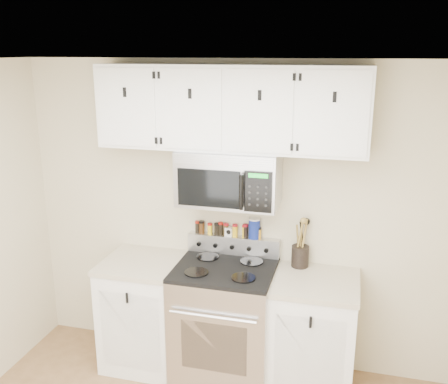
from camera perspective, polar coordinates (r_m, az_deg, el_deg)
name	(u,v)px	position (r m, az deg, el deg)	size (l,w,h in m)	color
back_wall	(235,217)	(4.05, 1.23, -2.92)	(3.50, 0.01, 2.50)	#BAAF8C
ceiling	(139,66)	(2.17, -9.71, 14.00)	(3.50, 3.50, 0.01)	white
range	(225,321)	(4.09, 0.09, -14.51)	(0.76, 0.65, 1.10)	#B7B7BA
base_cabinet_left	(145,311)	(4.32, -8.97, -13.31)	(0.64, 0.62, 0.92)	white
base_cabinet_right	(313,334)	(4.03, 10.09, -15.72)	(0.64, 0.62, 0.92)	white
microwave	(229,178)	(3.76, 0.59, 1.65)	(0.76, 0.44, 0.42)	#9E9EA3
upper_cabinets	(230,108)	(3.69, 0.70, 9.59)	(2.00, 0.35, 0.62)	white
utensil_crock	(300,255)	(3.97, 8.70, -7.08)	(0.14, 0.14, 0.39)	black
kitchen_timer	(229,232)	(4.06, 0.62, -4.54)	(0.06, 0.05, 0.07)	silver
salt_canister	(254,228)	(4.00, 3.48, -4.16)	(0.09, 0.09, 0.17)	navy
spice_jar_0	(197,227)	(4.13, -3.06, -4.01)	(0.04, 0.04, 0.10)	black
spice_jar_1	(202,227)	(4.12, -2.56, -4.03)	(0.05, 0.05, 0.11)	#432710
spice_jar_2	(210,229)	(4.10, -1.63, -4.20)	(0.04, 0.04, 0.09)	yellow
spice_jar_3	(217,229)	(4.08, -0.81, -4.23)	(0.05, 0.05, 0.10)	black
spice_jar_4	(221,229)	(4.07, -0.38, -4.21)	(0.04, 0.04, 0.11)	black
spice_jar_5	(226,229)	(4.06, 0.24, -4.30)	(0.04, 0.04, 0.10)	#453210
spice_jar_6	(235,230)	(4.05, 1.26, -4.40)	(0.04, 0.04, 0.10)	gold
spice_jar_7	(244,231)	(4.03, 2.34, -4.49)	(0.04, 0.04, 0.10)	gold
spice_jar_8	(245,231)	(4.03, 2.45, -4.45)	(0.04, 0.04, 0.11)	black
spice_jar_9	(252,232)	(4.02, 3.26, -4.56)	(0.04, 0.04, 0.10)	#3E1E0E
spice_jar_10	(259,233)	(4.01, 3.99, -4.69)	(0.04, 0.04, 0.09)	orange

